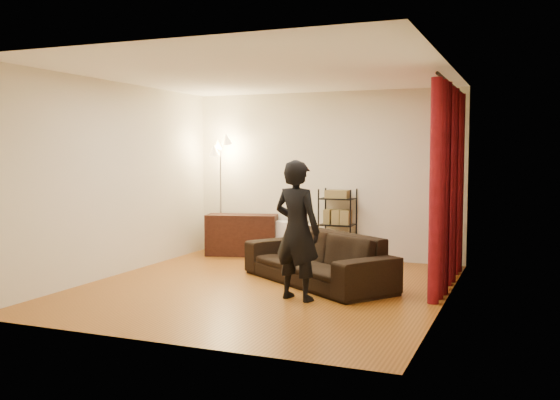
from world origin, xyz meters
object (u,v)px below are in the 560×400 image
at_px(wire_shelf, 338,225).
at_px(floor_lamp, 221,197).
at_px(person, 297,230).
at_px(storage_boxes, 283,239).
at_px(media_cabinet, 242,235).
at_px(sofa, 317,258).

relative_size(wire_shelf, floor_lamp, 0.59).
bearing_deg(person, wire_shelf, -68.44).
bearing_deg(storage_boxes, media_cabinet, -167.94).
bearing_deg(storage_boxes, wire_shelf, -2.13).
distance_m(sofa, wire_shelf, 1.84).
relative_size(person, floor_lamp, 0.84).
bearing_deg(floor_lamp, person, -48.21).
distance_m(person, floor_lamp, 3.56).
distance_m(media_cabinet, floor_lamp, 0.75).
xyz_separation_m(sofa, person, (0.07, -0.94, 0.48)).
height_order(sofa, floor_lamp, floor_lamp).
distance_m(sofa, media_cabinet, 2.54).
bearing_deg(floor_lamp, sofa, -36.66).
bearing_deg(storage_boxes, person, -65.38).
bearing_deg(person, sofa, -71.21).
bearing_deg(media_cabinet, person, -67.75).
xyz_separation_m(sofa, storage_boxes, (-1.20, 1.84, -0.04)).
height_order(person, floor_lamp, floor_lamp).
height_order(sofa, person, person).
distance_m(sofa, person, 1.06).
bearing_deg(storage_boxes, sofa, -56.78).
xyz_separation_m(media_cabinet, storage_boxes, (0.69, 0.15, -0.05)).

